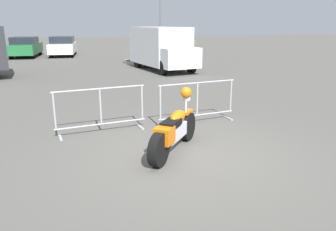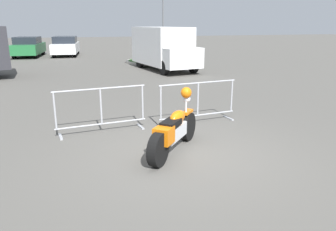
{
  "view_description": "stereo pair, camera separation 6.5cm",
  "coord_description": "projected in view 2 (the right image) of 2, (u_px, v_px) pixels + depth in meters",
  "views": [
    {
      "loc": [
        -2.24,
        -5.62,
        2.5
      ],
      "look_at": [
        -0.15,
        0.6,
        0.65
      ],
      "focal_mm": 35.0,
      "sensor_mm": 36.0,
      "label": 1
    },
    {
      "loc": [
        -2.17,
        -5.64,
        2.5
      ],
      "look_at": [
        -0.15,
        0.6,
        0.65
      ],
      "focal_mm": 35.0,
      "sensor_mm": 36.0,
      "label": 2
    }
  ],
  "objects": [
    {
      "name": "planter_island",
      "position": [
        151.0,
        58.0,
        21.87
      ],
      "size": [
        3.88,
        3.88,
        1.15
      ],
      "color": "#ADA89E",
      "rests_on": "ground"
    },
    {
      "name": "ground_plane",
      "position": [
        185.0,
        154.0,
        6.49
      ],
      "size": [
        120.0,
        120.0,
        0.0
      ],
      "primitive_type": "plane",
      "color": "#54514C"
    },
    {
      "name": "delivery_van",
      "position": [
        163.0,
        47.0,
        18.01
      ],
      "size": [
        2.65,
        5.23,
        2.31
      ],
      "rotation": [
        0.0,
        0.0,
        -1.43
      ],
      "color": "white",
      "rests_on": "ground"
    },
    {
      "name": "parked_car_green",
      "position": [
        28.0,
        47.0,
        25.24
      ],
      "size": [
        2.37,
        4.68,
        1.53
      ],
      "rotation": [
        0.0,
        0.0,
        1.45
      ],
      "color": "#236B38",
      "rests_on": "ground"
    },
    {
      "name": "crowd_barrier_near",
      "position": [
        101.0,
        110.0,
        7.67
      ],
      "size": [
        2.15,
        0.63,
        1.07
      ],
      "rotation": [
        0.0,
        0.0,
        0.1
      ],
      "color": "#9EA0A5",
      "rests_on": "ground"
    },
    {
      "name": "motorcycle",
      "position": [
        174.0,
        130.0,
        6.5
      ],
      "size": [
        1.54,
        1.71,
        1.21
      ],
      "rotation": [
        0.0,
        0.0,
        0.85
      ],
      "color": "black",
      "rests_on": "ground"
    },
    {
      "name": "crowd_barrier_far",
      "position": [
        198.0,
        102.0,
        8.4
      ],
      "size": [
        2.15,
        0.63,
        1.07
      ],
      "rotation": [
        0.0,
        0.0,
        0.1
      ],
      "color": "#9EA0A5",
      "rests_on": "ground"
    },
    {
      "name": "parked_car_white",
      "position": [
        66.0,
        46.0,
        26.07
      ],
      "size": [
        2.37,
        4.69,
        1.53
      ],
      "rotation": [
        0.0,
        0.0,
        1.45
      ],
      "color": "white",
      "rests_on": "ground"
    },
    {
      "name": "street_lamp",
      "position": [
        163.0,
        7.0,
        24.59
      ],
      "size": [
        0.36,
        0.7,
        5.68
      ],
      "color": "#595B60",
      "rests_on": "ground"
    }
  ]
}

